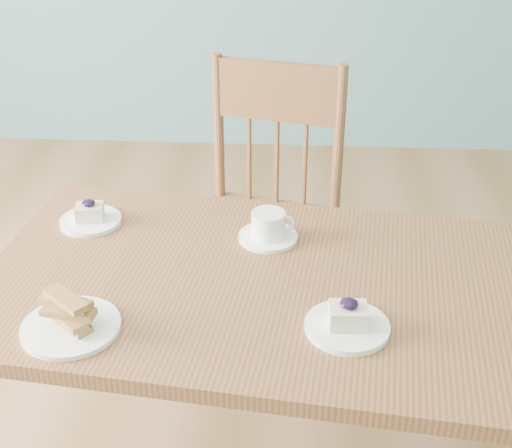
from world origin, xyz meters
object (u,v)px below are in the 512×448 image
dining_table (266,305)px  coffee_cup (269,228)px  dining_chair (265,217)px  cheesecake_plate_near (347,322)px  cheesecake_plate_far (90,217)px  biscotti_plate (70,319)px

dining_table → coffee_cup: bearing=97.9°
dining_chair → cheesecake_plate_near: 0.85m
dining_chair → cheesecake_plate_far: dining_chair is taller
dining_chair → coffee_cup: bearing=-73.0°
cheesecake_plate_near → biscotti_plate: bearing=-176.7°
cheesecake_plate_far → biscotti_plate: bearing=-80.4°
dining_table → cheesecake_plate_near: 0.25m
cheesecake_plate_near → biscotti_plate: size_ratio=0.86×
cheesecake_plate_far → cheesecake_plate_near: bearing=-32.2°
cheesecake_plate_near → cheesecake_plate_far: (-0.62, 0.39, -0.00)m
cheesecake_plate_far → coffee_cup: coffee_cup is taller
cheesecake_plate_far → biscotti_plate: biscotti_plate is taller
cheesecake_plate_near → coffee_cup: (-0.17, 0.34, 0.01)m
dining_table → cheesecake_plate_far: size_ratio=8.83×
dining_table → biscotti_plate: bearing=-145.9°
dining_table → cheesecake_plate_near: (0.17, -0.16, 0.09)m
dining_table → coffee_cup: coffee_cup is taller
dining_chair → biscotti_plate: 0.92m
coffee_cup → biscotti_plate: 0.53m
cheesecake_plate_far → dining_table: bearing=-26.7°
cheesecake_plate_far → dining_chair: bearing=44.3°
cheesecake_plate_near → biscotti_plate: (-0.54, -0.03, 0.01)m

